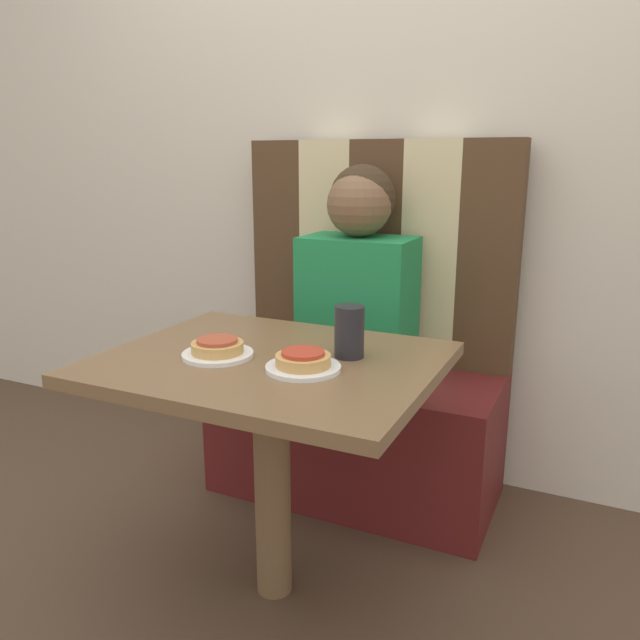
% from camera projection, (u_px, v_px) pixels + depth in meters
% --- Properties ---
extents(ground_plane, '(12.00, 12.00, 0.00)m').
position_uv_depth(ground_plane, '(275.00, 588.00, 1.80)').
color(ground_plane, '#4C3828').
extents(wall_back, '(7.00, 0.05, 2.60)m').
position_uv_depth(wall_back, '(391.00, 131.00, 2.28)').
color(wall_back, beige).
rests_on(wall_back, ground_plane).
extents(booth_seat, '(1.01, 0.49, 0.47)m').
position_uv_depth(booth_seat, '(356.00, 431.00, 2.28)').
color(booth_seat, '#5B1919').
rests_on(booth_seat, ground_plane).
extents(booth_backrest, '(1.01, 0.09, 0.80)m').
position_uv_depth(booth_backrest, '(378.00, 252.00, 2.29)').
color(booth_backrest, '#4C331E').
rests_on(booth_backrest, booth_seat).
extents(dining_table, '(0.86, 0.70, 0.70)m').
position_uv_depth(dining_table, '(271.00, 394.00, 1.65)').
color(dining_table, brown).
rests_on(dining_table, ground_plane).
extents(person, '(0.38, 0.26, 0.71)m').
position_uv_depth(person, '(359.00, 271.00, 2.14)').
color(person, '#1E8447').
rests_on(person, booth_seat).
extents(plate_left, '(0.19, 0.19, 0.01)m').
position_uv_depth(plate_left, '(218.00, 355.00, 1.63)').
color(plate_left, white).
rests_on(plate_left, dining_table).
extents(plate_right, '(0.19, 0.19, 0.01)m').
position_uv_depth(plate_right, '(303.00, 368.00, 1.52)').
color(plate_right, white).
rests_on(plate_right, dining_table).
extents(pizza_left, '(0.14, 0.14, 0.04)m').
position_uv_depth(pizza_left, '(217.00, 346.00, 1.62)').
color(pizza_left, tan).
rests_on(pizza_left, plate_left).
extents(pizza_right, '(0.14, 0.14, 0.04)m').
position_uv_depth(pizza_right, '(303.00, 359.00, 1.52)').
color(pizza_right, tan).
rests_on(pizza_right, plate_right).
extents(drinking_cup, '(0.08, 0.08, 0.14)m').
position_uv_depth(drinking_cup, '(349.00, 332.00, 1.61)').
color(drinking_cup, '#232328').
rests_on(drinking_cup, dining_table).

